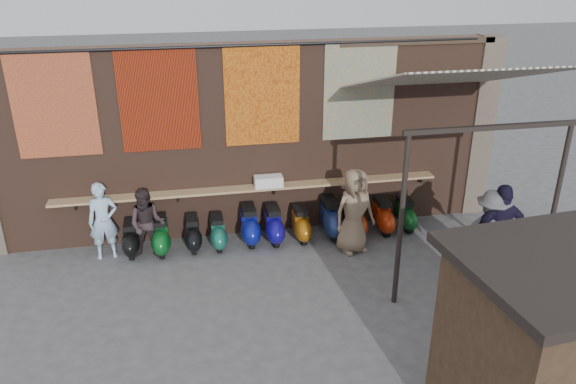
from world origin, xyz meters
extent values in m
plane|color=#474749|center=(0.00, 0.00, 0.00)|extent=(70.00, 70.00, 0.00)
cube|color=brown|center=(0.00, 2.70, 2.00)|extent=(10.00, 0.40, 4.00)
cube|color=#4C4238|center=(5.20, 2.70, 2.00)|extent=(0.50, 0.50, 4.00)
cube|color=#9E7A51|center=(0.00, 2.33, 1.10)|extent=(8.00, 0.32, 0.05)
cube|color=white|center=(0.37, 2.30, 1.24)|extent=(0.58, 0.28, 0.23)
cube|color=maroon|center=(-3.60, 2.48, 3.00)|extent=(1.50, 0.02, 2.00)
cube|color=red|center=(-1.70, 2.48, 3.00)|extent=(1.50, 0.02, 2.00)
cube|color=#CE6919|center=(0.30, 2.48, 3.00)|extent=(1.50, 0.02, 2.00)
cube|color=teal|center=(2.30, 2.48, 3.00)|extent=(1.50, 0.02, 2.00)
cylinder|color=black|center=(0.00, 2.47, 3.98)|extent=(9.50, 0.06, 0.06)
imported|color=#9EC4E6|center=(-2.95, 2.00, 0.79)|extent=(0.62, 0.45, 1.57)
imported|color=#2E2426|center=(-2.11, 1.80, 0.73)|extent=(0.81, 0.68, 1.46)
imported|color=black|center=(4.25, -0.13, 0.92)|extent=(1.09, 0.49, 1.84)
imported|color=#535458|center=(4.13, -0.01, 0.84)|extent=(1.22, 1.21, 1.69)
imported|color=#7B644E|center=(1.93, 1.30, 0.88)|extent=(0.98, 0.77, 1.77)
cube|color=black|center=(2.79, -3.83, 1.26)|extent=(2.47, 1.94, 2.53)
cube|color=gold|center=(2.72, -2.93, 1.83)|extent=(1.20, 0.14, 0.50)
cube|color=#473321|center=(2.72, -2.93, 0.92)|extent=(1.94, 0.27, 0.06)
cube|color=beige|center=(3.50, 0.90, 3.55)|extent=(3.20, 3.28, 0.97)
cube|color=#33261C|center=(3.50, 2.49, 3.95)|extent=(3.30, 0.08, 0.12)
cube|color=black|center=(3.50, -0.60, 3.08)|extent=(3.00, 0.08, 0.08)
cylinder|color=black|center=(2.10, -0.60, 1.55)|extent=(0.09, 0.09, 3.10)
cylinder|color=black|center=(4.90, -0.60, 1.55)|extent=(0.09, 0.09, 3.10)
camera|label=1|loc=(-1.30, -8.31, 5.66)|focal=35.00mm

